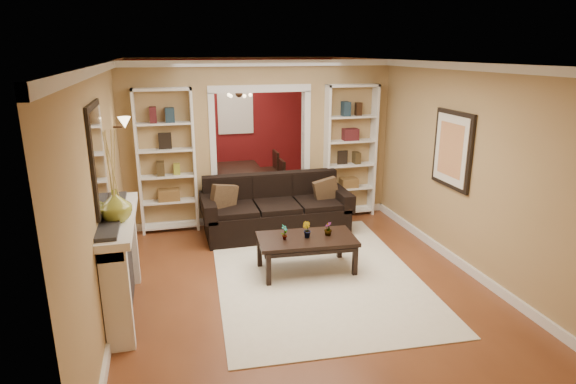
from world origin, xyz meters
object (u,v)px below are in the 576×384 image
object	(u,v)px
sofa	(276,206)
bookshelf_right	(350,152)
fireplace	(124,265)
dining_table	(242,183)
bookshelf_left	(167,162)
coffee_table	(306,254)

from	to	relation	value
sofa	bookshelf_right	size ratio (longest dim) A/B	1.02
fireplace	dining_table	size ratio (longest dim) A/B	1.06
dining_table	bookshelf_left	bearing A→B (deg)	137.60
bookshelf_left	fireplace	size ratio (longest dim) A/B	1.35
coffee_table	bookshelf_left	size ratio (longest dim) A/B	0.56
bookshelf_left	dining_table	world-z (taller)	bookshelf_left
bookshelf_right	fireplace	world-z (taller)	bookshelf_right
coffee_table	sofa	bearing A→B (deg)	96.67
sofa	bookshelf_left	xyz separation A→B (m)	(-1.64, 0.58, 0.69)
coffee_table	dining_table	distance (m)	3.62
bookshelf_left	bookshelf_right	bearing A→B (deg)	0.00
sofa	coffee_table	world-z (taller)	sofa
coffee_table	fireplace	distance (m)	2.33
coffee_table	bookshelf_left	distance (m)	2.81
coffee_table	bookshelf_left	bearing A→B (deg)	133.92
bookshelf_right	dining_table	bearing A→B (deg)	136.78
sofa	bookshelf_right	world-z (taller)	bookshelf_right
coffee_table	dining_table	bearing A→B (deg)	98.34
bookshelf_left	bookshelf_right	xyz separation A→B (m)	(3.10, 0.00, 0.00)
coffee_table	bookshelf_left	world-z (taller)	bookshelf_left
bookshelf_right	sofa	bearing A→B (deg)	-158.33
coffee_table	dining_table	size ratio (longest dim) A/B	0.80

